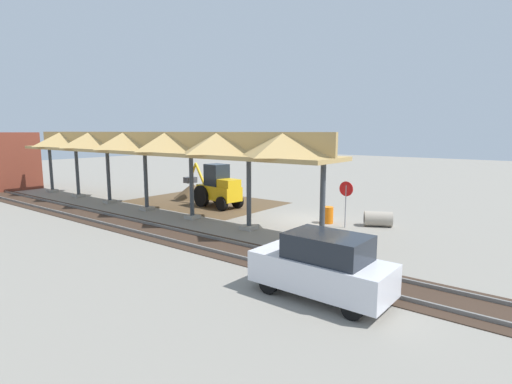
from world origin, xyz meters
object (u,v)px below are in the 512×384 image
at_px(traffic_barrel, 328,215).
at_px(distant_parked_car, 322,266).
at_px(stop_sign, 346,194).
at_px(brick_utility_building, 9,161).
at_px(backhoe, 217,188).
at_px(concrete_pipe, 378,219).

bearing_deg(traffic_barrel, distant_parked_car, 116.57).
relative_size(stop_sign, brick_utility_building, 0.50).
bearing_deg(backhoe, stop_sign, 178.71).
relative_size(concrete_pipe, traffic_barrel, 1.80).
bearing_deg(brick_utility_building, concrete_pipe, -168.53).
height_order(stop_sign, brick_utility_building, brick_utility_building).
bearing_deg(concrete_pipe, stop_sign, 48.26).
relative_size(concrete_pipe, distant_parked_car, 0.38).
bearing_deg(traffic_barrel, concrete_pipe, -157.77).
distance_m(stop_sign, concrete_pipe, 2.27).
height_order(concrete_pipe, distant_parked_car, distant_parked_car).
xyz_separation_m(stop_sign, brick_utility_building, (28.82, 4.73, 0.68)).
bearing_deg(backhoe, distant_parked_car, 144.90).
bearing_deg(stop_sign, distant_parked_car, 111.04).
height_order(stop_sign, distant_parked_car, stop_sign).
xyz_separation_m(backhoe, concrete_pipe, (-10.39, -1.16, -0.88)).
relative_size(brick_utility_building, traffic_barrel, 5.38).
distance_m(concrete_pipe, brick_utility_building, 30.71).
bearing_deg(stop_sign, traffic_barrel, -18.02).
relative_size(backhoe, traffic_barrel, 5.79).
relative_size(backhoe, concrete_pipe, 3.23).
bearing_deg(traffic_barrel, stop_sign, 161.98).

